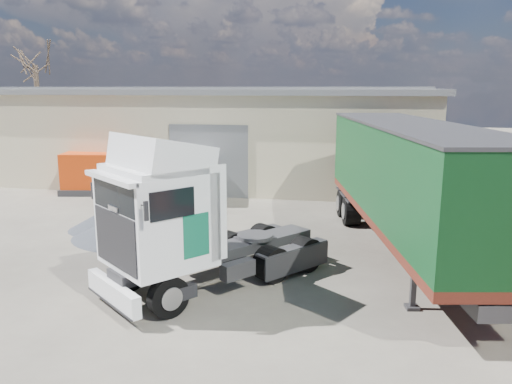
% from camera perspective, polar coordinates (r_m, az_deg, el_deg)
% --- Properties ---
extents(ground, '(120.00, 120.00, 0.00)m').
position_cam_1_polar(ground, '(15.44, -8.73, -8.64)').
color(ground, '#27251F').
rests_on(ground, ground).
extents(warehouse, '(30.60, 12.60, 5.42)m').
position_cam_1_polar(warehouse, '(31.68, -9.34, 6.78)').
color(warehouse, beige).
rests_on(warehouse, ground).
extents(bare_tree, '(4.00, 4.00, 9.60)m').
position_cam_1_polar(bare_tree, '(40.80, -24.05, 14.43)').
color(bare_tree, '#382B21').
rests_on(bare_tree, ground).
extents(tractor_unit, '(5.80, 6.39, 4.29)m').
position_cam_1_polar(tractor_unit, '(13.21, -8.11, -3.93)').
color(tractor_unit, black).
rests_on(tractor_unit, ground).
extents(box_trailer, '(5.14, 13.20, 4.29)m').
position_cam_1_polar(box_trailer, '(16.63, 16.93, 1.81)').
color(box_trailer, '#2D2D30').
rests_on(box_trailer, ground).
extents(panel_van, '(2.74, 4.87, 1.88)m').
position_cam_1_polar(panel_van, '(24.81, -7.02, 1.54)').
color(panel_van, black).
rests_on(panel_van, ground).
extents(orange_skip, '(3.70, 2.69, 2.10)m').
position_cam_1_polar(orange_skip, '(27.13, -17.75, 1.83)').
color(orange_skip, '#2D2D30').
rests_on(orange_skip, ground).
extents(gravel_heap, '(6.63, 5.92, 1.09)m').
position_cam_1_polar(gravel_heap, '(18.79, -12.98, -3.46)').
color(gravel_heap, '#1E2229').
rests_on(gravel_heap, ground).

